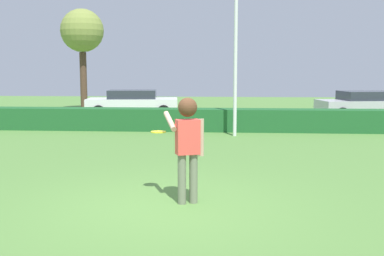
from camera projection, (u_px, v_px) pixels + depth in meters
ground_plane at (165, 206)px, 7.73m from camera, size 60.00×60.00×0.00m
person at (187, 137)px, 7.78m from camera, size 0.73×0.65×1.78m
frisbee at (158, 132)px, 8.38m from camera, size 0.27×0.27×0.03m
lamppost at (236, 33)px, 15.37m from camera, size 0.24×0.24×6.19m
hedge_row at (199, 120)px, 17.06m from camera, size 26.76×0.90×0.80m
parked_car_white at (133, 102)px, 22.09m from camera, size 4.37×2.19×1.25m
parked_car_silver at (366, 104)px, 20.99m from camera, size 4.44×2.46×1.25m
bare_elm_tree at (82, 32)px, 24.43m from camera, size 2.23×2.23×5.32m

